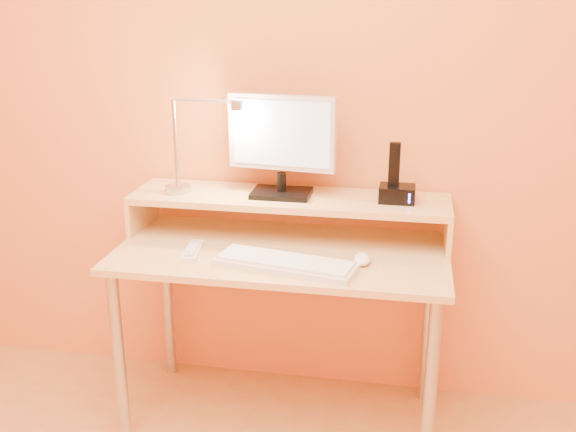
% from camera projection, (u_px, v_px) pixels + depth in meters
% --- Properties ---
extents(wall_back, '(3.00, 0.04, 2.50)m').
position_uv_depth(wall_back, '(297.00, 91.00, 2.56)').
color(wall_back, orange).
rests_on(wall_back, floor).
extents(desk_leg_fl, '(0.04, 0.04, 0.69)m').
position_uv_depth(desk_leg_fl, '(119.00, 361.00, 2.41)').
color(desk_leg_fl, '#B6B6BE').
rests_on(desk_leg_fl, floor).
extents(desk_leg_fr, '(0.04, 0.04, 0.69)m').
position_uv_depth(desk_leg_fr, '(430.00, 392.00, 2.22)').
color(desk_leg_fr, '#B6B6BE').
rests_on(desk_leg_fr, floor).
extents(desk_leg_bl, '(0.04, 0.04, 0.69)m').
position_uv_depth(desk_leg_bl, '(168.00, 301.00, 2.87)').
color(desk_leg_bl, '#B6B6BE').
rests_on(desk_leg_bl, floor).
extents(desk_leg_br, '(0.04, 0.04, 0.69)m').
position_uv_depth(desk_leg_br, '(428.00, 323.00, 2.68)').
color(desk_leg_br, '#B6B6BE').
rests_on(desk_leg_br, floor).
extents(desk_lower, '(1.20, 0.60, 0.02)m').
position_uv_depth(desk_lower, '(282.00, 253.00, 2.43)').
color(desk_lower, tan).
rests_on(desk_lower, floor).
extents(shelf_riser_left, '(0.02, 0.30, 0.14)m').
position_uv_depth(shelf_riser_left, '(143.00, 210.00, 2.65)').
color(shelf_riser_left, tan).
rests_on(shelf_riser_left, desk_lower).
extents(shelf_riser_right, '(0.02, 0.30, 0.14)m').
position_uv_depth(shelf_riser_right, '(448.00, 228.00, 2.44)').
color(shelf_riser_right, tan).
rests_on(shelf_riser_right, desk_lower).
extents(desk_shelf, '(1.20, 0.30, 0.02)m').
position_uv_depth(desk_shelf, '(289.00, 199.00, 2.52)').
color(desk_shelf, tan).
rests_on(desk_shelf, desk_lower).
extents(monitor_foot, '(0.22, 0.16, 0.02)m').
position_uv_depth(monitor_foot, '(282.00, 193.00, 2.52)').
color(monitor_foot, black).
rests_on(monitor_foot, desk_shelf).
extents(monitor_neck, '(0.04, 0.04, 0.07)m').
position_uv_depth(monitor_neck, '(281.00, 182.00, 2.50)').
color(monitor_neck, black).
rests_on(monitor_neck, monitor_foot).
extents(monitor_panel, '(0.41, 0.08, 0.28)m').
position_uv_depth(monitor_panel, '(282.00, 133.00, 2.45)').
color(monitor_panel, silver).
rests_on(monitor_panel, monitor_neck).
extents(monitor_back, '(0.36, 0.05, 0.24)m').
position_uv_depth(monitor_back, '(283.00, 131.00, 2.48)').
color(monitor_back, black).
rests_on(monitor_back, monitor_panel).
extents(monitor_screen, '(0.37, 0.05, 0.24)m').
position_uv_depth(monitor_screen, '(281.00, 134.00, 2.44)').
color(monitor_screen, silver).
rests_on(monitor_screen, monitor_panel).
extents(lamp_base, '(0.10, 0.10, 0.02)m').
position_uv_depth(lamp_base, '(178.00, 189.00, 2.56)').
color(lamp_base, '#B6B6BE').
rests_on(lamp_base, desk_shelf).
extents(lamp_post, '(0.01, 0.01, 0.33)m').
position_uv_depth(lamp_post, '(176.00, 144.00, 2.50)').
color(lamp_post, '#B6B6BE').
rests_on(lamp_post, lamp_base).
extents(lamp_arm, '(0.24, 0.01, 0.01)m').
position_uv_depth(lamp_arm, '(205.00, 100.00, 2.43)').
color(lamp_arm, '#B6B6BE').
rests_on(lamp_arm, lamp_post).
extents(lamp_head, '(0.04, 0.04, 0.03)m').
position_uv_depth(lamp_head, '(237.00, 105.00, 2.41)').
color(lamp_head, '#B6B6BE').
rests_on(lamp_head, lamp_arm).
extents(lamp_bulb, '(0.03, 0.03, 0.00)m').
position_uv_depth(lamp_bulb, '(237.00, 110.00, 2.42)').
color(lamp_bulb, '#FFEAC6').
rests_on(lamp_bulb, lamp_head).
extents(phone_dock, '(0.13, 0.10, 0.06)m').
position_uv_depth(phone_dock, '(397.00, 194.00, 2.44)').
color(phone_dock, black).
rests_on(phone_dock, desk_shelf).
extents(phone_handset, '(0.04, 0.03, 0.16)m').
position_uv_depth(phone_handset, '(394.00, 164.00, 2.40)').
color(phone_handset, black).
rests_on(phone_handset, phone_dock).
extents(phone_led, '(0.01, 0.00, 0.04)m').
position_uv_depth(phone_led, '(409.00, 198.00, 2.38)').
color(phone_led, '#3A4CFF').
rests_on(phone_led, phone_dock).
extents(keyboard, '(0.50, 0.24, 0.02)m').
position_uv_depth(keyboard, '(285.00, 265.00, 2.26)').
color(keyboard, silver).
rests_on(keyboard, desk_lower).
extents(mouse, '(0.06, 0.10, 0.03)m').
position_uv_depth(mouse, '(362.00, 259.00, 2.30)').
color(mouse, white).
rests_on(mouse, desk_lower).
extents(remote_control, '(0.07, 0.19, 0.02)m').
position_uv_depth(remote_control, '(193.00, 251.00, 2.39)').
color(remote_control, silver).
rests_on(remote_control, desk_lower).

